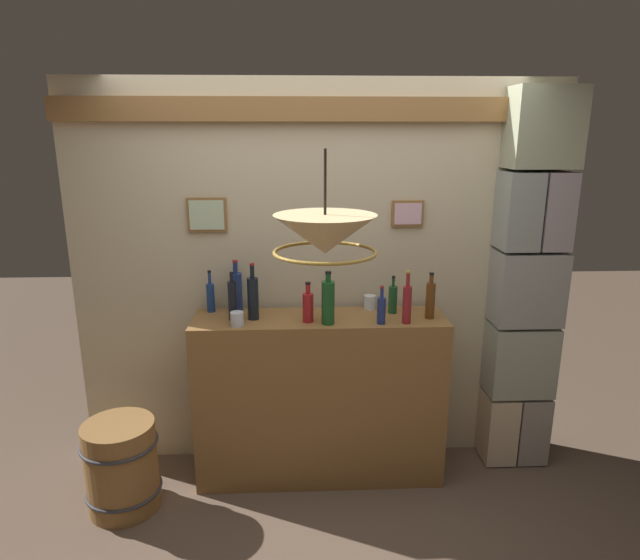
# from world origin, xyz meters

# --- Properties ---
(panelled_rear_partition) EXTENTS (3.12, 0.15, 2.49)m
(panelled_rear_partition) POSITION_xyz_m (-0.00, 1.10, 1.32)
(panelled_rear_partition) COLOR beige
(panelled_rear_partition) RESTS_ON ground
(stone_pillar) EXTENTS (0.42, 0.32, 2.42)m
(stone_pillar) POSITION_xyz_m (1.32, 0.96, 1.22)
(stone_pillar) COLOR beige
(stone_pillar) RESTS_ON ground
(bar_shelf_unit) EXTENTS (1.55, 0.40, 1.08)m
(bar_shelf_unit) POSITION_xyz_m (0.00, 0.82, 0.54)
(bar_shelf_unit) COLOR olive
(bar_shelf_unit) RESTS_ON ground
(liquor_bottle_brandy) EXTENTS (0.05, 0.05, 0.30)m
(liquor_bottle_brandy) POSITION_xyz_m (-0.52, 0.79, 1.21)
(liquor_bottle_brandy) COLOR black
(liquor_bottle_brandy) RESTS_ON bar_shelf_unit
(liquor_bottle_bourbon) EXTENTS (0.05, 0.05, 0.27)m
(liquor_bottle_bourbon) POSITION_xyz_m (-0.68, 0.96, 1.18)
(liquor_bottle_bourbon) COLOR navy
(liquor_bottle_bourbon) RESTS_ON bar_shelf_unit
(liquor_bottle_amaro) EXTENTS (0.08, 0.08, 0.32)m
(liquor_bottle_amaro) POSITION_xyz_m (0.04, 0.70, 1.22)
(liquor_bottle_amaro) COLOR #184E20
(liquor_bottle_amaro) RESTS_ON bar_shelf_unit
(liquor_bottle_sherry) EXTENTS (0.05, 0.05, 0.32)m
(liquor_bottle_sherry) POSITION_xyz_m (0.51, 0.70, 1.20)
(liquor_bottle_sherry) COLOR maroon
(liquor_bottle_sherry) RESTS_ON bar_shelf_unit
(liquor_bottle_scotch) EXTENTS (0.07, 0.07, 0.35)m
(liquor_bottle_scotch) POSITION_xyz_m (-0.40, 0.81, 1.22)
(liquor_bottle_scotch) COLOR black
(liquor_bottle_scotch) RESTS_ON bar_shelf_unit
(liquor_bottle_tequila) EXTENTS (0.07, 0.07, 0.24)m
(liquor_bottle_tequila) POSITION_xyz_m (-0.07, 0.75, 1.18)
(liquor_bottle_tequila) COLOR #A61C21
(liquor_bottle_tequila) RESTS_ON bar_shelf_unit
(liquor_bottle_whiskey) EXTENTS (0.08, 0.08, 0.33)m
(liquor_bottle_whiskey) POSITION_xyz_m (-0.52, 0.98, 1.21)
(liquor_bottle_whiskey) COLOR navy
(liquor_bottle_whiskey) RESTS_ON bar_shelf_unit
(liquor_bottle_rye) EXTENTS (0.06, 0.06, 0.28)m
(liquor_bottle_rye) POSITION_xyz_m (0.67, 0.78, 1.20)
(liquor_bottle_rye) COLOR brown
(liquor_bottle_rye) RESTS_ON bar_shelf_unit
(liquor_bottle_gin) EXTENTS (0.05, 0.05, 0.24)m
(liquor_bottle_gin) POSITION_xyz_m (0.46, 0.88, 1.17)
(liquor_bottle_gin) COLOR #1A4B26
(liquor_bottle_gin) RESTS_ON bar_shelf_unit
(liquor_bottle_port) EXTENTS (0.05, 0.05, 0.23)m
(liquor_bottle_port) POSITION_xyz_m (0.36, 0.69, 1.17)
(liquor_bottle_port) COLOR navy
(liquor_bottle_port) RESTS_ON bar_shelf_unit
(glass_tumbler_rocks) EXTENTS (0.07, 0.07, 0.09)m
(glass_tumbler_rocks) POSITION_xyz_m (0.33, 0.97, 1.12)
(glass_tumbler_rocks) COLOR silver
(glass_tumbler_rocks) RESTS_ON bar_shelf_unit
(glass_tumbler_highball) EXTENTS (0.08, 0.08, 0.08)m
(glass_tumbler_highball) POSITION_xyz_m (-0.49, 0.70, 1.12)
(glass_tumbler_highball) COLOR silver
(glass_tumbler_highball) RESTS_ON bar_shelf_unit
(pendant_lamp) EXTENTS (0.45, 0.45, 0.44)m
(pendant_lamp) POSITION_xyz_m (-0.01, -0.04, 1.74)
(pendant_lamp) COLOR beige
(wooden_barrel) EXTENTS (0.44, 0.44, 0.55)m
(wooden_barrel) POSITION_xyz_m (-1.18, 0.53, 0.27)
(wooden_barrel) COLOR olive
(wooden_barrel) RESTS_ON ground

